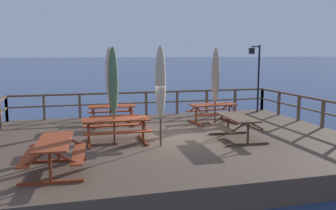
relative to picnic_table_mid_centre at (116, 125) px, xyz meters
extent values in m
plane|color=navy|center=(1.96, 0.24, -1.21)|extent=(600.00, 600.00, 0.00)
cube|color=brown|center=(1.96, 0.24, -0.89)|extent=(12.12, 9.32, 0.65)
cube|color=brown|center=(1.96, 4.75, 0.49)|extent=(11.82, 0.09, 0.08)
cube|color=brown|center=(1.96, 4.75, 0.01)|extent=(11.82, 0.07, 0.06)
cube|color=brown|center=(-3.95, 4.75, -0.04)|extent=(0.10, 0.10, 1.05)
cube|color=brown|center=(-2.48, 4.75, -0.04)|extent=(0.10, 0.10, 1.05)
cube|color=brown|center=(-1.00, 4.75, -0.04)|extent=(0.10, 0.10, 1.05)
cube|color=brown|center=(0.48, 4.75, -0.04)|extent=(0.10, 0.10, 1.05)
cube|color=brown|center=(1.96, 4.75, -0.04)|extent=(0.10, 0.10, 1.05)
cube|color=brown|center=(3.43, 4.75, -0.04)|extent=(0.10, 0.10, 1.05)
cube|color=brown|center=(4.91, 4.75, -0.04)|extent=(0.10, 0.10, 1.05)
cube|color=brown|center=(6.39, 4.75, -0.04)|extent=(0.10, 0.10, 1.05)
cube|color=brown|center=(7.86, 4.75, -0.04)|extent=(0.10, 0.10, 1.05)
cube|color=brown|center=(-3.95, 3.25, -0.04)|extent=(0.10, 0.10, 1.05)
cube|color=brown|center=(-3.95, 4.75, -0.04)|extent=(0.10, 0.10, 1.05)
cube|color=brown|center=(7.86, 0.24, 0.49)|extent=(0.09, 9.02, 0.08)
cube|color=brown|center=(7.86, 0.24, 0.01)|extent=(0.07, 9.02, 0.06)
cube|color=brown|center=(7.86, 0.24, -0.04)|extent=(0.10, 0.10, 1.05)
cube|color=brown|center=(7.86, 1.74, -0.04)|extent=(0.10, 0.10, 1.05)
cube|color=brown|center=(7.86, 3.25, -0.04)|extent=(0.10, 0.10, 1.05)
cube|color=brown|center=(7.86, 4.75, -0.04)|extent=(0.10, 0.10, 1.05)
cube|color=#993819|center=(0.00, 0.00, 0.18)|extent=(2.09, 0.79, 0.05)
cube|color=#993819|center=(-0.01, -0.56, -0.12)|extent=(2.09, 0.31, 0.04)
cube|color=#993819|center=(0.01, 0.56, -0.12)|extent=(2.09, 0.31, 0.04)
cube|color=maroon|center=(-0.86, 0.01, -0.53)|extent=(0.10, 1.40, 0.06)
cylinder|color=maroon|center=(-0.86, 0.01, -0.19)|extent=(0.07, 0.07, 0.74)
cylinder|color=maroon|center=(-0.87, -0.27, 0.03)|extent=(0.07, 0.63, 0.37)
cylinder|color=maroon|center=(-0.86, 0.29, 0.03)|extent=(0.07, 0.63, 0.37)
cube|color=maroon|center=(0.86, -0.01, -0.53)|extent=(0.10, 1.40, 0.06)
cylinder|color=maroon|center=(0.86, -0.01, -0.19)|extent=(0.07, 0.07, 0.74)
cylinder|color=maroon|center=(0.86, -0.29, 0.03)|extent=(0.07, 0.63, 0.37)
cylinder|color=maroon|center=(0.87, 0.27, 0.03)|extent=(0.07, 0.63, 0.37)
cube|color=#993819|center=(4.23, 2.30, 0.18)|extent=(1.93, 0.91, 0.05)
cube|color=#993819|center=(4.28, 1.74, -0.12)|extent=(1.89, 0.44, 0.04)
cube|color=#993819|center=(4.19, 2.86, -0.12)|extent=(1.89, 0.44, 0.04)
cube|color=maroon|center=(3.48, 2.24, -0.53)|extent=(0.20, 1.40, 0.06)
cylinder|color=maroon|center=(3.48, 2.24, -0.19)|extent=(0.07, 0.07, 0.74)
cylinder|color=maroon|center=(3.50, 1.96, 0.03)|extent=(0.11, 0.63, 0.37)
cylinder|color=maroon|center=(3.46, 2.51, 0.03)|extent=(0.11, 0.63, 0.37)
cube|color=maroon|center=(4.98, 2.36, -0.53)|extent=(0.20, 1.40, 0.06)
cylinder|color=maroon|center=(4.98, 2.36, -0.19)|extent=(0.07, 0.07, 0.74)
cylinder|color=maroon|center=(5.01, 2.08, 0.03)|extent=(0.11, 0.63, 0.37)
cylinder|color=maroon|center=(4.96, 2.64, 0.03)|extent=(0.11, 0.63, 0.37)
cube|color=brown|center=(3.90, -0.62, 0.18)|extent=(0.84, 1.98, 0.05)
cube|color=brown|center=(4.46, -0.64, -0.12)|extent=(0.36, 1.96, 0.04)
cube|color=brown|center=(3.34, -0.59, -0.12)|extent=(0.36, 1.96, 0.04)
cube|color=#432F1F|center=(3.87, -1.41, -0.53)|extent=(1.40, 0.14, 0.06)
cylinder|color=#432F1F|center=(3.87, -1.41, -0.19)|extent=(0.07, 0.07, 0.74)
cylinder|color=#432F1F|center=(4.15, -1.42, 0.03)|extent=(0.63, 0.08, 0.37)
cylinder|color=#432F1F|center=(3.59, -1.40, 0.03)|extent=(0.63, 0.08, 0.37)
cube|color=#432F1F|center=(3.94, 0.18, -0.53)|extent=(1.40, 0.14, 0.06)
cylinder|color=#432F1F|center=(3.94, 0.18, -0.19)|extent=(0.07, 0.07, 0.74)
cylinder|color=#432F1F|center=(4.22, 0.17, 0.03)|extent=(0.63, 0.08, 0.37)
cylinder|color=#432F1F|center=(3.66, 0.19, 0.03)|extent=(0.63, 0.08, 0.37)
cube|color=#993819|center=(0.21, 2.92, 0.18)|extent=(1.84, 0.78, 0.05)
cube|color=#993819|center=(0.20, 2.36, -0.12)|extent=(1.84, 0.30, 0.04)
cube|color=#993819|center=(0.21, 3.48, -0.12)|extent=(1.84, 0.30, 0.04)
cube|color=maroon|center=(-0.53, 2.93, -0.53)|extent=(0.09, 1.40, 0.06)
cylinder|color=maroon|center=(-0.53, 2.93, -0.19)|extent=(0.07, 0.07, 0.74)
cylinder|color=maroon|center=(-0.53, 2.65, 0.03)|extent=(0.06, 0.63, 0.37)
cylinder|color=maroon|center=(-0.53, 3.21, 0.03)|extent=(0.06, 0.63, 0.37)
cube|color=maroon|center=(0.94, 2.91, -0.53)|extent=(0.09, 1.40, 0.06)
cylinder|color=maroon|center=(0.94, 2.91, -0.19)|extent=(0.07, 0.07, 0.74)
cylinder|color=maroon|center=(0.94, 2.63, 0.03)|extent=(0.06, 0.63, 0.37)
cylinder|color=maroon|center=(0.95, 3.19, 0.03)|extent=(0.06, 0.63, 0.37)
cube|color=#993819|center=(-1.78, -2.49, 0.18)|extent=(0.91, 2.07, 0.05)
cube|color=#993819|center=(-1.22, -2.53, -0.12)|extent=(0.43, 2.04, 0.04)
cube|color=#993819|center=(-2.33, -2.44, -0.12)|extent=(0.43, 2.04, 0.04)
cube|color=maroon|center=(-1.84, -3.31, -0.53)|extent=(1.40, 0.18, 0.06)
cylinder|color=maroon|center=(-1.84, -3.31, -0.19)|extent=(0.07, 0.07, 0.74)
cylinder|color=maroon|center=(-1.56, -3.33, 0.03)|extent=(0.63, 0.10, 0.37)
cylinder|color=maroon|center=(-2.12, -3.29, 0.03)|extent=(0.63, 0.10, 0.37)
cube|color=maroon|center=(-1.71, -1.66, -0.53)|extent=(1.40, 0.18, 0.06)
cylinder|color=maroon|center=(-1.71, -1.66, -0.19)|extent=(0.07, 0.07, 0.74)
cylinder|color=maroon|center=(-1.43, -1.68, 0.03)|extent=(0.63, 0.10, 0.37)
cylinder|color=maroon|center=(-1.99, -1.64, 0.03)|extent=(0.63, 0.10, 0.37)
cylinder|color=#4C3828|center=(-0.06, 0.00, 0.87)|extent=(0.06, 0.06, 2.87)
ellipsoid|color=#4C704C|center=(-0.06, 0.00, 1.38)|extent=(0.32, 0.32, 2.18)
cylinder|color=#2D432D|center=(-0.06, 0.00, 1.22)|extent=(0.21, 0.21, 0.05)
cone|color=#4C3828|center=(-0.06, 0.00, 2.38)|extent=(0.10, 0.10, 0.14)
cylinder|color=#4C3828|center=(4.29, 2.23, 0.88)|extent=(0.06, 0.06, 2.88)
ellipsoid|color=tan|center=(4.29, 2.23, 1.39)|extent=(0.32, 0.32, 2.19)
cylinder|color=#71614F|center=(4.29, 2.23, 1.22)|extent=(0.21, 0.21, 0.05)
cone|color=#4C3828|center=(4.29, 2.23, 2.39)|extent=(0.10, 0.10, 0.14)
cylinder|color=#4C3828|center=(1.25, -0.81, 0.89)|extent=(0.06, 0.06, 2.90)
ellipsoid|color=#CCB793|center=(1.25, -0.81, 1.40)|extent=(0.32, 0.32, 2.20)
cylinder|color=#7A6E58|center=(1.25, -0.81, 1.23)|extent=(0.21, 0.21, 0.05)
cone|color=#4C3828|center=(1.25, -0.81, 2.40)|extent=(0.10, 0.10, 0.14)
cylinder|color=#4C3828|center=(0.14, 2.94, 0.89)|extent=(0.06, 0.06, 2.90)
ellipsoid|color=#CCB793|center=(0.14, 2.94, 1.40)|extent=(0.32, 0.32, 2.21)
cylinder|color=#7A6E58|center=(0.14, 2.94, 1.24)|extent=(0.21, 0.21, 0.05)
cone|color=#4C3828|center=(0.14, 2.94, 2.41)|extent=(0.10, 0.10, 0.14)
cylinder|color=black|center=(7.31, 4.20, 1.04)|extent=(0.09, 0.09, 3.20)
cylinder|color=black|center=(7.06, 4.10, 2.56)|extent=(0.53, 0.26, 0.06)
cube|color=black|center=(6.80, 4.00, 2.36)|extent=(0.20, 0.20, 0.28)
sphere|color=#F4E08C|center=(6.80, 4.00, 2.36)|extent=(0.14, 0.14, 0.14)
camera|label=1|loc=(-1.34, -11.21, 2.25)|focal=38.46mm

